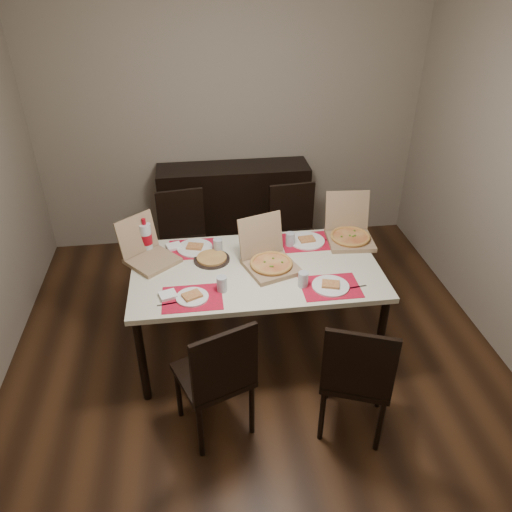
# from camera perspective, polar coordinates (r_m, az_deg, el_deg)

# --- Properties ---
(ground) EXTENTS (3.80, 4.00, 0.02)m
(ground) POSITION_cam_1_polar(r_m,az_deg,el_deg) (3.97, 0.14, -12.06)
(ground) COLOR #3E2413
(ground) RESTS_ON ground
(room_walls) EXTENTS (3.84, 4.02, 2.62)m
(room_walls) POSITION_cam_1_polar(r_m,az_deg,el_deg) (3.43, -0.82, 14.80)
(room_walls) COLOR gray
(room_walls) RESTS_ON ground
(sideboard) EXTENTS (1.50, 0.40, 0.90)m
(sideboard) POSITION_cam_1_polar(r_m,az_deg,el_deg) (5.16, -2.51, 5.51)
(sideboard) COLOR black
(sideboard) RESTS_ON ground
(dining_table) EXTENTS (1.80, 1.00, 0.75)m
(dining_table) POSITION_cam_1_polar(r_m,az_deg,el_deg) (3.68, -0.00, -2.20)
(dining_table) COLOR beige
(dining_table) RESTS_ON ground
(chair_near_left) EXTENTS (0.55, 0.55, 0.93)m
(chair_near_left) POSITION_cam_1_polar(r_m,az_deg,el_deg) (3.15, -4.43, -13.42)
(chair_near_left) COLOR black
(chair_near_left) RESTS_ON ground
(chair_near_right) EXTENTS (0.54, 0.54, 0.93)m
(chair_near_right) POSITION_cam_1_polar(r_m,az_deg,el_deg) (3.21, 11.42, -13.12)
(chair_near_right) COLOR black
(chair_near_right) RESTS_ON ground
(chair_far_left) EXTENTS (0.47, 0.47, 0.93)m
(chair_far_left) POSITION_cam_1_polar(r_m,az_deg,el_deg) (4.53, -8.24, 2.02)
(chair_far_left) COLOR black
(chair_far_left) RESTS_ON ground
(chair_far_right) EXTENTS (0.45, 0.45, 0.93)m
(chair_far_right) POSITION_cam_1_polar(r_m,az_deg,el_deg) (4.61, 4.41, 2.86)
(chair_far_right) COLOR black
(chair_far_right) RESTS_ON ground
(setting_near_left) EXTENTS (0.47, 0.30, 0.11)m
(setting_near_left) POSITION_cam_1_polar(r_m,az_deg,el_deg) (3.36, -6.70, -4.27)
(setting_near_left) COLOR red
(setting_near_left) RESTS_ON dining_table
(setting_near_right) EXTENTS (0.47, 0.30, 0.11)m
(setting_near_right) POSITION_cam_1_polar(r_m,az_deg,el_deg) (3.46, 7.70, -3.22)
(setting_near_right) COLOR red
(setting_near_right) RESTS_ON dining_table
(setting_far_left) EXTENTS (0.50, 0.30, 0.11)m
(setting_far_left) POSITION_cam_1_polar(r_m,az_deg,el_deg) (3.87, -6.64, 0.99)
(setting_far_left) COLOR red
(setting_far_left) RESTS_ON dining_table
(setting_far_right) EXTENTS (0.45, 0.30, 0.11)m
(setting_far_right) POSITION_cam_1_polar(r_m,az_deg,el_deg) (3.95, 5.37, 1.78)
(setting_far_right) COLOR red
(setting_far_right) RESTS_ON dining_table
(napkin_loose) EXTENTS (0.16, 0.16, 0.02)m
(napkin_loose) POSITION_cam_1_polar(r_m,az_deg,el_deg) (3.66, 1.98, -0.97)
(napkin_loose) COLOR white
(napkin_loose) RESTS_ON dining_table
(pizza_box_center) EXTENTS (0.45, 0.47, 0.35)m
(pizza_box_center) POSITION_cam_1_polar(r_m,az_deg,el_deg) (3.62, 1.53, -0.50)
(pizza_box_center) COLOR #917353
(pizza_box_center) RESTS_ON dining_table
(pizza_box_right) EXTENTS (0.37, 0.41, 0.35)m
(pizza_box_right) POSITION_cam_1_polar(r_m,az_deg,el_deg) (4.02, 10.62, 2.51)
(pizza_box_right) COLOR #917353
(pizza_box_right) RESTS_ON dining_table
(pizza_box_left) EXTENTS (0.47, 0.48, 0.32)m
(pizza_box_left) POSITION_cam_1_polar(r_m,az_deg,el_deg) (3.77, -12.19, 0.23)
(pizza_box_left) COLOR #917353
(pizza_box_left) RESTS_ON dining_table
(faina_plate) EXTENTS (0.27, 0.27, 0.03)m
(faina_plate) POSITION_cam_1_polar(r_m,az_deg,el_deg) (3.73, -5.08, -0.30)
(faina_plate) COLOR black
(faina_plate) RESTS_ON dining_table
(dip_bowl) EXTENTS (0.16, 0.16, 0.03)m
(dip_bowl) POSITION_cam_1_polar(r_m,az_deg,el_deg) (3.75, 0.40, 0.02)
(dip_bowl) COLOR white
(dip_bowl) RESTS_ON dining_table
(soda_bottle) EXTENTS (0.09, 0.09, 0.28)m
(soda_bottle) POSITION_cam_1_polar(r_m,az_deg,el_deg) (3.86, -12.47, 2.04)
(soda_bottle) COLOR silver
(soda_bottle) RESTS_ON dining_table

